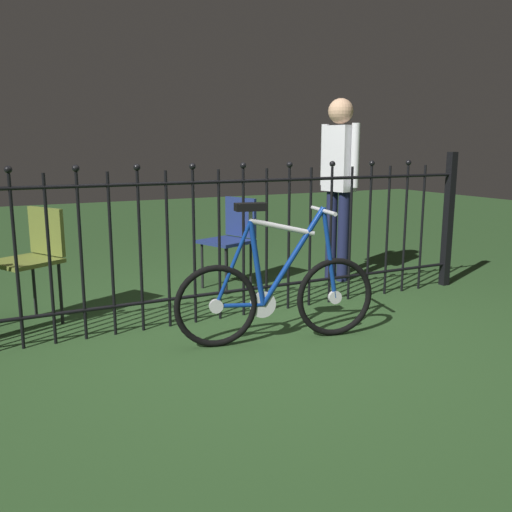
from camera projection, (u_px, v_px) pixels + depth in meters
ground_plane at (261, 340)px, 3.73m from camera, size 20.00×20.00×0.00m
iron_fence at (218, 239)px, 4.08m from camera, size 4.57×0.07×1.24m
bicycle at (277, 293)px, 3.66m from camera, size 1.36×0.42×0.94m
chair_olive at (34, 253)px, 4.01m from camera, size 0.55×0.55×0.85m
chair_navy at (232, 234)px, 5.07m from camera, size 0.51×0.51×0.83m
person_visitor at (339, 173)px, 5.24m from camera, size 0.24×0.47×1.73m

